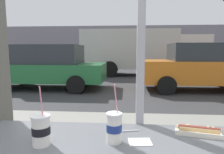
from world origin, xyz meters
TOP-DOWN VIEW (x-y plane):
  - ground_plane at (0.00, 8.00)m, footprint 60.00×60.00m
  - sidewalk_strip at (0.00, 1.60)m, footprint 16.00×2.80m
  - building_facade_far at (0.00, 20.41)m, footprint 28.00×1.20m
  - soda_cup_left at (-0.53, -0.29)m, footprint 0.10×0.10m
  - soda_cup_right at (-0.15, -0.24)m, footprint 0.09×0.09m
  - hotdog_tray_near at (0.33, -0.10)m, footprint 0.27×0.15m
  - loose_straw at (-0.11, -0.10)m, footprint 0.19×0.05m
  - napkin_wrapper at (-0.02, -0.23)m, footprint 0.13×0.10m
  - parked_car_green at (-3.19, 6.24)m, footprint 4.58×2.04m
  - parked_car_orange at (2.57, 6.24)m, footprint 4.18×1.92m
  - box_truck at (0.81, 10.80)m, footprint 7.26×2.44m

SIDE VIEW (x-z plane):
  - ground_plane at x=0.00m, z-range 0.00..0.00m
  - sidewalk_strip at x=0.00m, z-range 0.00..0.11m
  - parked_car_green at x=-3.19m, z-range 0.01..1.71m
  - parked_car_orange at x=2.57m, z-range 0.01..1.75m
  - napkin_wrapper at x=-0.02m, z-range 0.99..0.99m
  - loose_straw at x=-0.11m, z-range 0.99..1.00m
  - hotdog_tray_near at x=0.33m, z-range 0.99..1.04m
  - soda_cup_left at x=-0.53m, z-range 0.91..1.23m
  - soda_cup_right at x=-0.15m, z-range 0.91..1.23m
  - box_truck at x=0.81m, z-range 0.17..2.83m
  - building_facade_far at x=0.00m, z-range 0.00..4.08m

